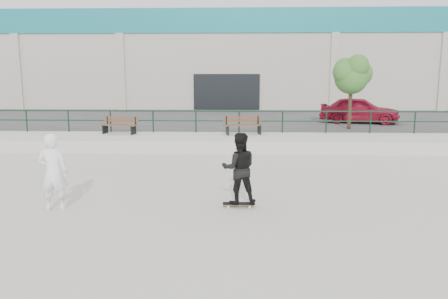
{
  "coord_description": "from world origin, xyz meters",
  "views": [
    {
      "loc": [
        1.07,
        -9.28,
        3.17
      ],
      "look_at": [
        0.64,
        2.0,
        1.22
      ],
      "focal_mm": 35.0,
      "sensor_mm": 36.0,
      "label": 1
    }
  ],
  "objects_px": {
    "red_car": "(359,110)",
    "standing_skater": "(239,168)",
    "skateboard": "(239,204)",
    "tree": "(352,74)",
    "bench_right": "(243,125)",
    "bench_left": "(120,125)",
    "seated_skater": "(53,172)"
  },
  "relations": [
    {
      "from": "bench_right",
      "to": "red_car",
      "type": "bearing_deg",
      "value": 25.44
    },
    {
      "from": "tree",
      "to": "skateboard",
      "type": "distance_m",
      "value": 13.12
    },
    {
      "from": "bench_right",
      "to": "red_car",
      "type": "xyz_separation_m",
      "value": [
        6.46,
        4.95,
        0.32
      ]
    },
    {
      "from": "standing_skater",
      "to": "seated_skater",
      "type": "distance_m",
      "value": 4.36
    },
    {
      "from": "bench_left",
      "to": "bench_right",
      "type": "relative_size",
      "value": 0.96
    },
    {
      "from": "red_car",
      "to": "standing_skater",
      "type": "relative_size",
      "value": 2.47
    },
    {
      "from": "red_car",
      "to": "standing_skater",
      "type": "distance_m",
      "value": 15.74
    },
    {
      "from": "tree",
      "to": "red_car",
      "type": "bearing_deg",
      "value": 66.94
    },
    {
      "from": "tree",
      "to": "red_car",
      "type": "xyz_separation_m",
      "value": [
        1.17,
        2.76,
        -1.98
      ]
    },
    {
      "from": "red_car",
      "to": "skateboard",
      "type": "distance_m",
      "value": 15.78
    },
    {
      "from": "red_car",
      "to": "seated_skater",
      "type": "relative_size",
      "value": 2.31
    },
    {
      "from": "bench_left",
      "to": "skateboard",
      "type": "bearing_deg",
      "value": -47.64
    },
    {
      "from": "skateboard",
      "to": "standing_skater",
      "type": "bearing_deg",
      "value": 0.0
    },
    {
      "from": "standing_skater",
      "to": "seated_skater",
      "type": "height_order",
      "value": "seated_skater"
    },
    {
      "from": "skateboard",
      "to": "seated_skater",
      "type": "distance_m",
      "value": 4.45
    },
    {
      "from": "bench_right",
      "to": "seated_skater",
      "type": "xyz_separation_m",
      "value": [
        -4.49,
        -9.76,
        0.02
      ]
    },
    {
      "from": "bench_right",
      "to": "standing_skater",
      "type": "distance_m",
      "value": 9.34
    },
    {
      "from": "skateboard",
      "to": "seated_skater",
      "type": "xyz_separation_m",
      "value": [
        -4.34,
        -0.42,
        0.85
      ]
    },
    {
      "from": "bench_left",
      "to": "tree",
      "type": "height_order",
      "value": "tree"
    },
    {
      "from": "tree",
      "to": "standing_skater",
      "type": "bearing_deg",
      "value": -115.22
    },
    {
      "from": "red_car",
      "to": "standing_skater",
      "type": "xyz_separation_m",
      "value": [
        -6.61,
        -14.29,
        -0.27
      ]
    },
    {
      "from": "tree",
      "to": "skateboard",
      "type": "relative_size",
      "value": 4.59
    },
    {
      "from": "skateboard",
      "to": "tree",
      "type": "bearing_deg",
      "value": 63.3
    },
    {
      "from": "skateboard",
      "to": "seated_skater",
      "type": "height_order",
      "value": "seated_skater"
    },
    {
      "from": "red_car",
      "to": "skateboard",
      "type": "relative_size",
      "value": 5.42
    },
    {
      "from": "bench_right",
      "to": "red_car",
      "type": "relative_size",
      "value": 0.43
    },
    {
      "from": "bench_right",
      "to": "seated_skater",
      "type": "relative_size",
      "value": 0.99
    },
    {
      "from": "tree",
      "to": "standing_skater",
      "type": "xyz_separation_m",
      "value": [
        -5.43,
        -11.53,
        -2.25
      ]
    },
    {
      "from": "tree",
      "to": "red_car",
      "type": "distance_m",
      "value": 3.59
    },
    {
      "from": "bench_right",
      "to": "seated_skater",
      "type": "bearing_deg",
      "value": -126.7
    },
    {
      "from": "bench_left",
      "to": "standing_skater",
      "type": "height_order",
      "value": "standing_skater"
    },
    {
      "from": "bench_left",
      "to": "seated_skater",
      "type": "bearing_deg",
      "value": -71.41
    }
  ]
}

